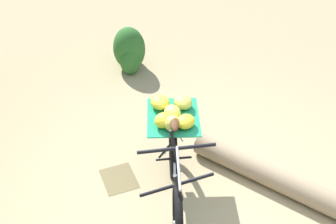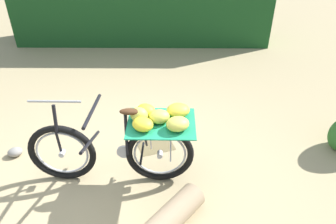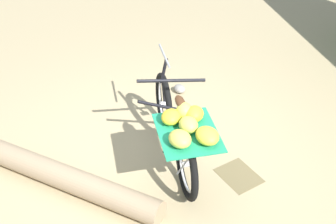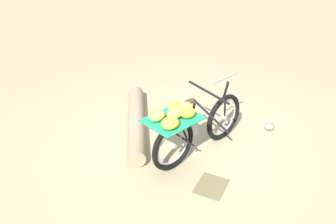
# 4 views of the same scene
# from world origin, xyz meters

# --- Properties ---
(ground_plane) EXTENTS (60.00, 60.00, 0.00)m
(ground_plane) POSITION_xyz_m (0.00, 0.00, 0.00)
(ground_plane) COLOR tan
(bicycle) EXTENTS (1.77, 0.96, 1.03)m
(bicycle) POSITION_xyz_m (-0.13, -0.07, 0.52)
(bicycle) COLOR black
(bicycle) RESTS_ON ground_plane
(fallen_log) EXTENTS (1.88, 1.28, 0.26)m
(fallen_log) POSITION_xyz_m (0.17, 1.02, 0.13)
(fallen_log) COLOR #9E8466
(fallen_log) RESTS_ON ground_plane
(path_stone) EXTENTS (0.17, 0.14, 0.11)m
(path_stone) POSITION_xyz_m (1.08, -0.91, 0.05)
(path_stone) COLOR gray
(path_stone) RESTS_ON ground_plane
(leaf_litter_patch) EXTENTS (0.44, 0.36, 0.01)m
(leaf_litter_patch) POSITION_xyz_m (-0.60, -0.55, 0.00)
(leaf_litter_patch) COLOR olive
(leaf_litter_patch) RESTS_ON ground_plane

